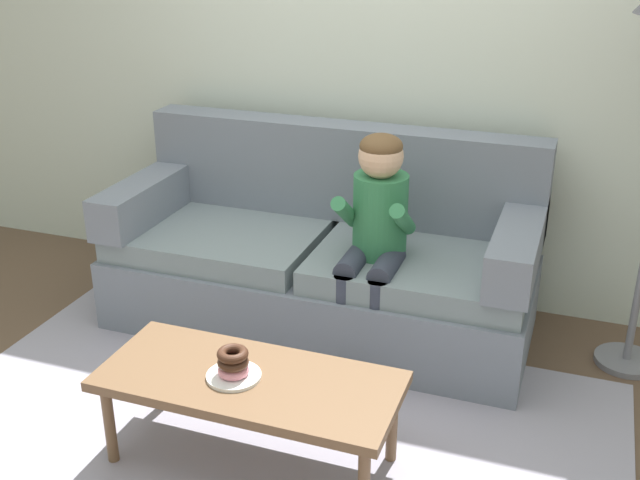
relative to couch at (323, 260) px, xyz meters
name	(u,v)px	position (x,y,z in m)	size (l,w,h in m)	color
ground	(277,413)	(0.09, -0.86, -0.36)	(10.00, 10.00, 0.00)	brown
wall_back	(375,41)	(0.09, 0.54, 1.04)	(8.00, 0.10, 2.80)	beige
area_rug	(254,446)	(0.09, -1.11, -0.35)	(2.94, 1.98, 0.01)	#9993A3
couch	(323,260)	(0.00, 0.00, 0.00)	(2.15, 0.90, 1.01)	slate
coffee_table	(249,386)	(0.12, -1.19, 0.00)	(1.16, 0.50, 0.40)	brown
person_child	(375,227)	(0.33, -0.21, 0.31)	(0.34, 0.58, 1.10)	#337A4C
plate	(234,376)	(0.07, -1.21, 0.05)	(0.21, 0.21, 0.01)	white
donut	(233,370)	(0.07, -1.21, 0.07)	(0.12, 0.12, 0.04)	pink
donut_second	(233,362)	(0.07, -1.21, 0.11)	(0.12, 0.12, 0.04)	#422619
donut_third	(233,354)	(0.07, -1.21, 0.15)	(0.12, 0.12, 0.04)	#422619
toy_controller	(139,384)	(-0.58, -0.90, -0.33)	(0.23, 0.09, 0.05)	gold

